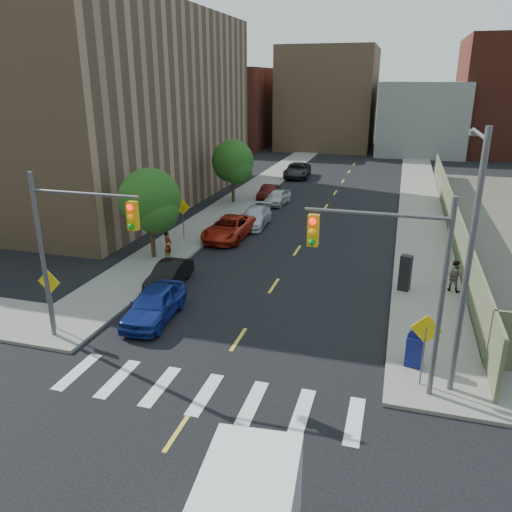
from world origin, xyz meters
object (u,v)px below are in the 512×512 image
Objects in this scene: payphone at (405,273)px; pedestrian_west at (168,246)px; parked_car_black at (169,274)px; parked_car_maroon at (269,192)px; parked_car_red at (229,228)px; mailbox at (415,348)px; pedestrian_east at (454,276)px; parked_car_silver at (255,217)px; parked_car_grey at (297,170)px; parked_car_white at (278,197)px; parked_car_blue at (154,304)px.

payphone is 1.10× the size of pedestrian_west.
parked_car_maroon is at bearing 89.62° from parked_car_black.
payphone is at bearing -26.12° from parked_car_red.
parked_car_black is 13.20m from mailbox.
mailbox reaches higher than parked_car_maroon.
pedestrian_east reaches higher than parked_car_maroon.
parked_car_silver is 20.38m from mailbox.
pedestrian_east reaches higher than parked_car_silver.
parked_car_red is 3.61m from parked_car_silver.
parked_car_red is 3.52× the size of mailbox.
mailbox is at bearing -63.27° from parked_car_maroon.
pedestrian_west reaches higher than parked_car_grey.
pedestrian_east is at bearing -68.95° from parked_car_grey.
parked_car_white is 1.03× the size of parked_car_maroon.
parked_car_blue is 2.71× the size of pedestrian_east.
parked_car_black is 12.13m from payphone.
mailbox is at bearing -8.71° from parked_car_blue.
pedestrian_west is (-1.44, -17.77, 0.38)m from parked_car_maroon.
mailbox is at bearing 97.70° from pedestrian_east.
payphone is 13.54m from pedestrian_west.
parked_car_grey is at bearing 90.90° from parked_car_silver.
mailbox reaches higher than parked_car_silver.
parked_car_black is at bearing 102.53° from parked_car_blue.
mailbox is (12.16, -37.11, 0.10)m from parked_car_grey.
parked_car_red is 12.42m from parked_car_maroon.
pedestrian_west is at bearing 115.31° from parked_car_black.
parked_car_black is at bearing -87.71° from parked_car_white.
parked_car_blue is 0.78× the size of parked_car_grey.
mailbox is at bearing -58.55° from parked_car_silver.
parked_car_red is at bearing 87.04° from parked_car_black.
parked_car_blue is 14.82m from pedestrian_east.
pedestrian_west is at bearing -93.64° from parked_car_maroon.
mailbox is at bearing -59.51° from parked_car_white.
parked_car_silver is at bearing 132.66° from mailbox.
parked_car_white is at bearing -6.17° from pedestrian_west.
pedestrian_east is at bearing -19.82° from parked_car_red.
pedestrian_east is at bearing -50.34° from parked_car_maroon.
pedestrian_west is at bearing -94.23° from parked_car_white.
parked_car_blue is 12.47m from payphone.
parked_car_red is at bearing -88.73° from parked_car_white.
pedestrian_east is at bearing -45.40° from parked_car_white.
parked_car_grey reaches higher than parked_car_maroon.
parked_car_black is 0.66× the size of parked_car_grey.
payphone is 1.13× the size of pedestrian_east.
parked_car_blue is 12.52m from parked_car_red.
parked_car_blue reaches higher than parked_car_silver.
parked_car_black is 2.47× the size of mailbox.
parked_car_white is 20.83m from pedestrian_east.
parked_car_silver is (0.00, 16.02, -0.07)m from parked_car_blue.
parked_car_maroon is 28.77m from mailbox.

